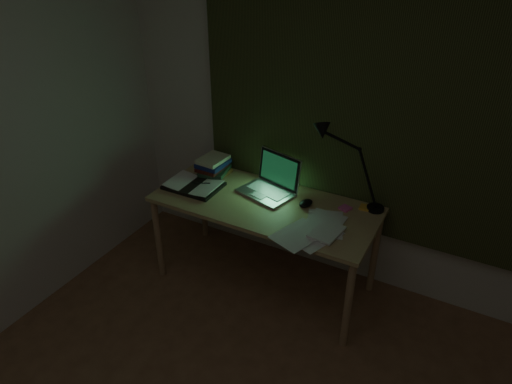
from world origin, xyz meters
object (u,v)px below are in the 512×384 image
open_textbook (194,185)px  loose_papers (320,228)px  laptop (266,177)px  book_stack (214,166)px  desk (264,244)px  desk_lamp (381,169)px

open_textbook → loose_papers: open_textbook is taller
laptop → book_stack: bearing=-172.4°
desk → book_stack: (-0.50, 0.17, 0.41)m
desk → book_stack: size_ratio=6.77×
desk → loose_papers: bearing=-15.2°
loose_papers → desk_lamp: 0.53m
book_stack → loose_papers: 0.98m
desk → open_textbook: 0.64m
laptop → loose_papers: laptop is taller
loose_papers → desk: bearing=164.8°
loose_papers → desk_lamp: bearing=58.3°
book_stack → desk_lamp: 1.20m
open_textbook → book_stack: size_ratio=1.72×
book_stack → open_textbook: bearing=-97.6°
laptop → open_textbook: 0.52m
desk → laptop: laptop is taller
book_stack → desk_lamp: (1.17, 0.09, 0.22)m
open_textbook → loose_papers: size_ratio=1.01×
book_stack → loose_papers: bearing=-16.9°
laptop → loose_papers: 0.54m
desk → book_stack: 0.67m
open_textbook → desk_lamp: 1.27m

